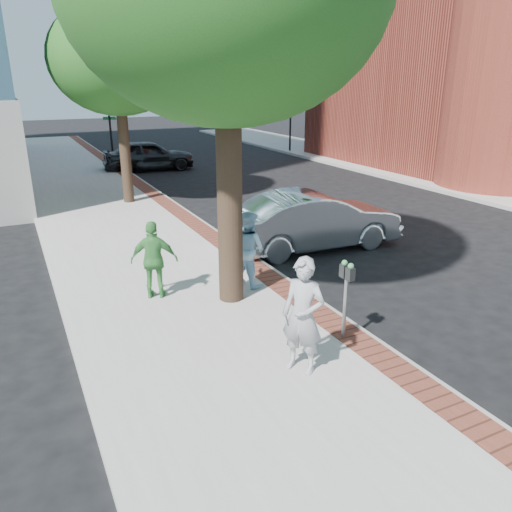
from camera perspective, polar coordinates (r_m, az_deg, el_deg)
ground at (r=9.69m, az=5.08°, el=-9.10°), size 120.00×120.00×0.00m
sidewalk at (r=16.16m, az=-14.54°, el=2.52°), size 5.00×60.00×0.15m
brick_strip at (r=16.69m, az=-7.19°, el=3.83°), size 0.60×60.00×0.01m
curb at (r=16.83m, az=-6.05°, el=3.72°), size 0.10×60.00×0.15m
sidewalk_far at (r=24.78m, az=24.70°, el=7.17°), size 5.00×60.00×0.15m
church at (r=32.73m, az=27.09°, el=22.19°), size 19.00×16.00×20.40m
signal_near at (r=29.80m, az=-16.35°, el=14.20°), size 0.70×0.15×3.80m
signal_far at (r=33.89m, az=3.96°, el=15.47°), size 0.70×0.15×3.80m
tree_far at (r=19.64m, az=-15.61°, el=20.82°), size 4.80×4.80×7.14m
parking_meter at (r=9.02m, az=10.29°, el=-3.13°), size 0.12×0.32×1.47m
person_gray at (r=7.95m, az=5.40°, el=-6.84°), size 0.78×0.84×1.93m
person_officer at (r=11.29m, az=-0.88°, el=0.84°), size 0.90×1.01×1.73m
person_green at (r=10.84m, az=-11.55°, el=-0.45°), size 1.08×0.76×1.70m
sedan_silver at (r=14.37m, az=6.64°, el=4.06°), size 5.11×2.00×1.66m
bg_car at (r=27.78m, az=-12.17°, el=11.20°), size 4.89×2.32×1.62m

